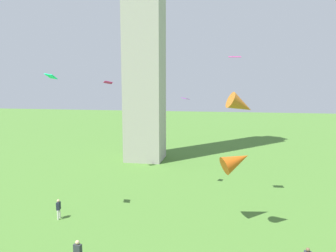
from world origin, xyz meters
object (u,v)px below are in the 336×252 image
at_px(kite_flying_4, 51,76).
at_px(kite_flying_6, 185,99).
at_px(person_0, 59,208).
at_px(kite_flying_2, 235,57).
at_px(kite_flying_3, 236,161).
at_px(kite_flying_1, 108,82).
at_px(kite_flying_5, 241,105).

xyz_separation_m(kite_flying_4, kite_flying_6, (9.49, 9.07, -2.07)).
xyz_separation_m(person_0, kite_flying_2, (14.07, 6.40, 12.52)).
relative_size(person_0, kite_flying_4, 1.80).
relative_size(kite_flying_3, kite_flying_4, 3.17).
distance_m(person_0, kite_flying_6, 15.69).
distance_m(person_0, kite_flying_1, 17.30).
bearing_deg(kite_flying_3, kite_flying_1, 28.56).
xyz_separation_m(kite_flying_2, kite_flying_4, (-14.24, -6.28, -1.80)).
bearing_deg(person_0, kite_flying_6, 125.47).
distance_m(person_0, kite_flying_3, 14.99).
bearing_deg(kite_flying_6, kite_flying_5, -134.55).
distance_m(kite_flying_2, kite_flying_4, 15.67).
relative_size(person_0, kite_flying_2, 1.47).
relative_size(kite_flying_1, kite_flying_2, 1.07).
height_order(person_0, kite_flying_3, kite_flying_3).
height_order(kite_flying_1, kite_flying_2, kite_flying_2).
height_order(kite_flying_5, kite_flying_6, kite_flying_5).
height_order(kite_flying_1, kite_flying_6, kite_flying_1).
distance_m(kite_flying_1, kite_flying_6, 11.19).
height_order(kite_flying_2, kite_flying_3, kite_flying_2).
distance_m(kite_flying_2, kite_flying_3, 9.49).
relative_size(kite_flying_1, kite_flying_4, 1.31).
distance_m(kite_flying_2, kite_flying_6, 6.73).
distance_m(kite_flying_1, kite_flying_3, 20.10).
xyz_separation_m(kite_flying_1, kite_flying_6, (10.02, -4.70, -1.65)).
relative_size(person_0, kite_flying_3, 0.57).
height_order(person_0, kite_flying_4, kite_flying_4).
distance_m(person_0, kite_flying_2, 19.89).
relative_size(kite_flying_1, kite_flying_3, 0.41).
bearing_deg(kite_flying_6, kite_flying_1, 83.60).
relative_size(kite_flying_2, kite_flying_5, 0.49).
bearing_deg(kite_flying_3, kite_flying_6, 11.54).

